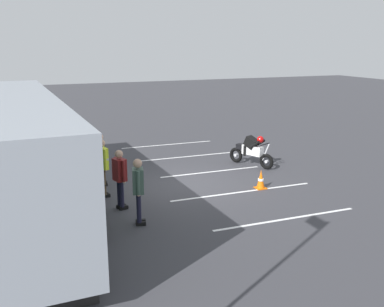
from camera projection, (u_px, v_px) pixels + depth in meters
ground_plane at (186, 184)px, 15.11m from camera, size 80.00×80.00×0.00m
tour_bus at (12, 158)px, 11.91m from camera, size 11.29×2.82×3.25m
spectator_far_left at (138, 186)px, 11.46m from camera, size 0.58×0.38×1.78m
spectator_left at (120, 174)px, 12.56m from camera, size 0.57×0.38×1.74m
spectator_centre at (102, 163)px, 13.53m from camera, size 0.58×0.38×1.82m
spectator_right at (101, 155)px, 14.69m from camera, size 0.58×0.35×1.75m
spectator_far_right at (90, 148)px, 15.77m from camera, size 0.58×0.36×1.71m
parked_motorcycle_silver at (98, 211)px, 11.30m from camera, size 2.05×0.58×0.99m
stunt_motorcycle at (252, 150)px, 17.15m from camera, size 1.92×1.01×1.23m
traffic_cone at (261, 179)px, 14.53m from camera, size 0.34×0.34×0.63m
bay_line_a at (286, 219)px, 12.06m from camera, size 0.17×4.36×0.01m
bay_line_b at (243, 192)px, 14.27m from camera, size 0.18×4.90×0.01m
bay_line_c at (211, 172)px, 16.47m from camera, size 0.16×3.90×0.01m
bay_line_d at (187, 157)px, 18.68m from camera, size 0.17×4.20×0.01m
bay_line_e at (167, 145)px, 20.88m from camera, size 0.17×4.34×0.01m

